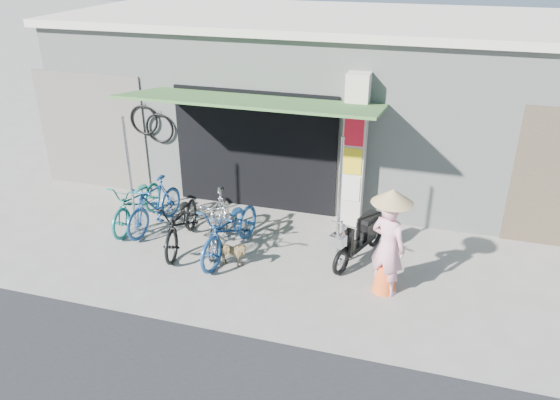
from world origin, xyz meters
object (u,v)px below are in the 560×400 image
(bike_teal, at_px, (137,202))
(bike_black, at_px, (182,222))
(bike_silver, at_px, (218,221))
(nun, at_px, (388,243))
(bike_blue, at_px, (154,205))
(bike_navy, at_px, (231,229))
(moped, at_px, (361,237))
(street_dog, at_px, (231,254))

(bike_teal, xyz_separation_m, bike_black, (1.21, -0.52, 0.01))
(bike_silver, relative_size, nun, 0.97)
(bike_blue, bearing_deg, bike_black, -21.32)
(bike_teal, relative_size, bike_blue, 1.09)
(bike_navy, relative_size, moped, 1.22)
(bike_navy, bearing_deg, bike_silver, 155.30)
(street_dog, relative_size, nun, 0.32)
(bike_teal, bearing_deg, nun, -11.10)
(bike_navy, height_order, nun, nun)
(bike_blue, height_order, street_dog, bike_blue)
(bike_teal, bearing_deg, bike_blue, -7.83)
(bike_silver, relative_size, bike_navy, 0.90)
(bike_navy, bearing_deg, bike_teal, 173.78)
(street_dog, relative_size, moped, 0.36)
(bike_black, distance_m, bike_silver, 0.67)
(bike_black, height_order, bike_silver, bike_silver)
(bike_black, bearing_deg, bike_blue, 140.72)
(bike_navy, height_order, moped, bike_navy)
(bike_black, bearing_deg, bike_teal, 147.55)
(bike_black, height_order, nun, nun)
(bike_navy, bearing_deg, moped, 20.84)
(nun, bearing_deg, moped, -31.81)
(bike_navy, distance_m, street_dog, 0.49)
(bike_teal, bearing_deg, bike_silver, -11.19)
(bike_blue, height_order, nun, nun)
(bike_teal, bearing_deg, bike_navy, -14.85)
(bike_navy, bearing_deg, bike_black, -173.98)
(moped, height_order, nun, nun)
(moped, bearing_deg, bike_silver, -152.21)
(street_dog, bearing_deg, bike_blue, 63.74)
(bike_teal, relative_size, nun, 1.02)
(bike_blue, xyz_separation_m, nun, (4.55, -0.87, 0.38))
(bike_blue, distance_m, moped, 4.01)
(bike_black, xyz_separation_m, street_dog, (1.12, -0.42, -0.24))
(street_dog, bearing_deg, bike_teal, 66.50)
(street_dog, bearing_deg, bike_black, 68.01)
(bike_silver, relative_size, moped, 1.09)
(bike_silver, bearing_deg, street_dog, -61.52)
(bike_teal, height_order, bike_silver, bike_silver)
(bike_blue, distance_m, bike_silver, 1.48)
(street_dog, xyz_separation_m, nun, (2.63, 0.01, 0.64))
(bike_silver, xyz_separation_m, bike_navy, (0.32, -0.21, -0.01))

